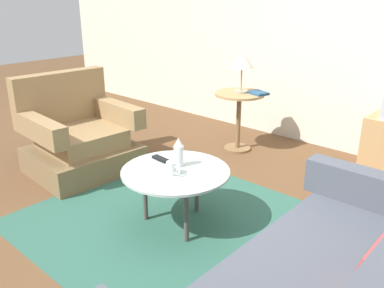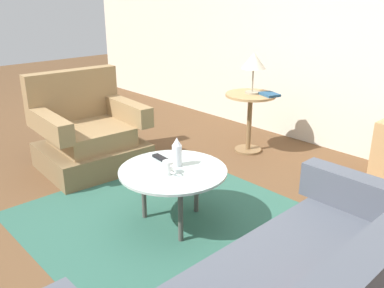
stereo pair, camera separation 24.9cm
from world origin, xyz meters
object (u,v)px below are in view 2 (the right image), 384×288
at_px(armchair, 88,136).
at_px(table_lamp, 254,62).
at_px(coffee_table, 173,174).
at_px(book, 269,94).
at_px(vase, 177,152).
at_px(mug, 168,168).
at_px(tv_remote_dark, 160,158).
at_px(side_table, 250,110).

bearing_deg(armchair, table_lamp, 154.86).
bearing_deg(coffee_table, book, 103.74).
bearing_deg(coffee_table, vase, 115.62).
relative_size(coffee_table, book, 3.40).
height_order(vase, mug, vase).
distance_m(tv_remote_dark, book, 1.61).
relative_size(side_table, table_lamp, 1.51).
bearing_deg(table_lamp, vase, -70.12).
bearing_deg(table_lamp, mug, -69.56).
height_order(armchair, book, armchair).
distance_m(armchair, book, 1.86).
bearing_deg(table_lamp, armchair, -119.12).
height_order(armchair, coffee_table, armchair).
relative_size(armchair, coffee_table, 1.26).
bearing_deg(side_table, coffee_table, -69.62).
bearing_deg(coffee_table, mug, -63.33).
bearing_deg(coffee_table, armchair, 175.73).
height_order(side_table, vase, vase).
distance_m(mug, tv_remote_dark, 0.28).
bearing_deg(table_lamp, side_table, -87.41).
xyz_separation_m(coffee_table, mug, (0.04, -0.07, 0.08)).
height_order(side_table, table_lamp, table_lamp).
relative_size(tv_remote_dark, book, 0.68).
relative_size(coffee_table, table_lamp, 1.86).
height_order(mug, book, book).
distance_m(armchair, coffee_table, 1.41).
bearing_deg(vase, mug, -63.84).
distance_m(coffee_table, mug, 0.12).
distance_m(armchair, table_lamp, 1.81).
height_order(coffee_table, tv_remote_dark, tv_remote_dark).
bearing_deg(side_table, vase, -69.87).
distance_m(vase, mug, 0.17).
xyz_separation_m(coffee_table, table_lamp, (-0.58, 1.58, 0.56)).
distance_m(armchair, mug, 1.46).
height_order(coffee_table, table_lamp, table_lamp).
height_order(table_lamp, mug, table_lamp).
height_order(vase, book, book).
bearing_deg(mug, book, 104.33).
xyz_separation_m(mug, tv_remote_dark, (-0.25, 0.13, -0.04)).
bearing_deg(mug, armchair, 173.01).
relative_size(side_table, book, 2.76).
xyz_separation_m(armchair, tv_remote_dark, (1.19, -0.05, 0.14)).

